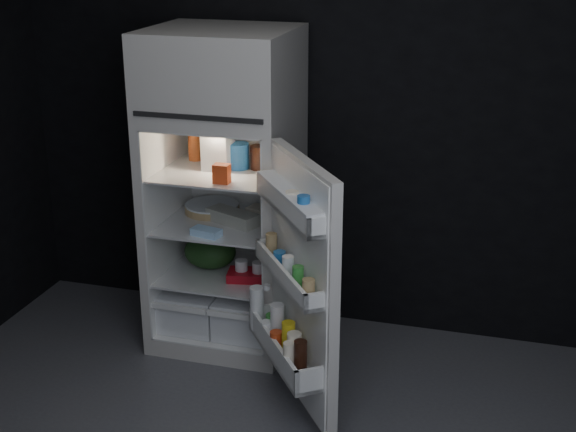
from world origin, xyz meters
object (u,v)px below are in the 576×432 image
(milk_jug, at_px, (218,148))
(fridge_door, at_px, (297,287))
(yogurt_tray, at_px, (252,276))
(egg_carton, at_px, (233,217))
(refrigerator, at_px, (226,180))

(milk_jug, bearing_deg, fridge_door, -46.34)
(yogurt_tray, bearing_deg, fridge_door, -63.81)
(egg_carton, height_order, yogurt_tray, egg_carton)
(milk_jug, height_order, egg_carton, milk_jug)
(refrigerator, bearing_deg, yogurt_tray, -33.76)
(fridge_door, xyz_separation_m, egg_carton, (-0.54, 0.62, 0.08))
(refrigerator, height_order, milk_jug, refrigerator)
(egg_carton, xyz_separation_m, yogurt_tray, (0.13, -0.06, -0.31))
(refrigerator, xyz_separation_m, fridge_door, (0.60, -0.68, -0.27))
(milk_jug, bearing_deg, yogurt_tray, -22.87)
(refrigerator, height_order, fridge_door, refrigerator)
(refrigerator, height_order, yogurt_tray, refrigerator)
(fridge_door, height_order, egg_carton, fridge_door)
(fridge_door, distance_m, milk_jug, 1.01)
(milk_jug, distance_m, yogurt_tray, 0.73)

